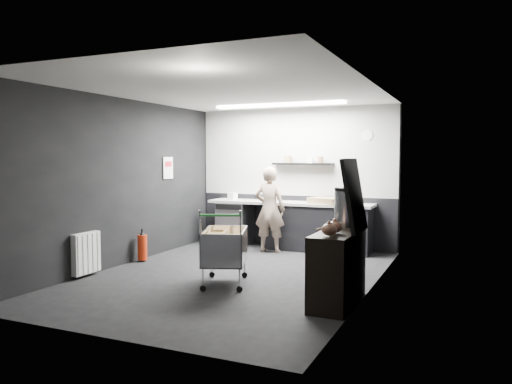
% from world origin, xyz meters
% --- Properties ---
extents(floor, '(5.50, 5.50, 0.00)m').
position_xyz_m(floor, '(0.00, 0.00, 0.00)').
color(floor, black).
rests_on(floor, ground).
extents(ceiling, '(5.50, 5.50, 0.00)m').
position_xyz_m(ceiling, '(0.00, 0.00, 2.70)').
color(ceiling, silver).
rests_on(ceiling, wall_back).
extents(wall_back, '(5.50, 0.00, 5.50)m').
position_xyz_m(wall_back, '(0.00, 2.75, 1.35)').
color(wall_back, black).
rests_on(wall_back, floor).
extents(wall_front, '(5.50, 0.00, 5.50)m').
position_xyz_m(wall_front, '(0.00, -2.75, 1.35)').
color(wall_front, black).
rests_on(wall_front, floor).
extents(wall_left, '(0.00, 5.50, 5.50)m').
position_xyz_m(wall_left, '(-2.00, 0.00, 1.35)').
color(wall_left, black).
rests_on(wall_left, floor).
extents(wall_right, '(0.00, 5.50, 5.50)m').
position_xyz_m(wall_right, '(2.00, 0.00, 1.35)').
color(wall_right, black).
rests_on(wall_right, floor).
extents(kitchen_wall_panel, '(3.95, 0.02, 1.70)m').
position_xyz_m(kitchen_wall_panel, '(0.00, 2.73, 1.85)').
color(kitchen_wall_panel, '#B1B1AD').
rests_on(kitchen_wall_panel, wall_back).
extents(dado_panel, '(3.95, 0.02, 1.00)m').
position_xyz_m(dado_panel, '(0.00, 2.73, 0.50)').
color(dado_panel, black).
rests_on(dado_panel, wall_back).
extents(floating_shelf, '(1.20, 0.22, 0.04)m').
position_xyz_m(floating_shelf, '(0.20, 2.62, 1.62)').
color(floating_shelf, black).
rests_on(floating_shelf, wall_back).
extents(wall_clock, '(0.20, 0.03, 0.20)m').
position_xyz_m(wall_clock, '(1.40, 2.72, 2.15)').
color(wall_clock, white).
rests_on(wall_clock, wall_back).
extents(poster, '(0.02, 0.30, 0.40)m').
position_xyz_m(poster, '(-1.98, 1.30, 1.55)').
color(poster, white).
rests_on(poster, wall_left).
extents(poster_red_band, '(0.02, 0.22, 0.10)m').
position_xyz_m(poster_red_band, '(-1.98, 1.30, 1.62)').
color(poster_red_band, red).
rests_on(poster_red_band, poster).
extents(radiator, '(0.10, 0.50, 0.60)m').
position_xyz_m(radiator, '(-1.94, -0.90, 0.35)').
color(radiator, white).
rests_on(radiator, wall_left).
extents(ceiling_strip, '(2.40, 0.20, 0.04)m').
position_xyz_m(ceiling_strip, '(0.00, 1.85, 2.67)').
color(ceiling_strip, white).
rests_on(ceiling_strip, ceiling).
extents(prep_counter, '(3.20, 0.61, 0.90)m').
position_xyz_m(prep_counter, '(0.14, 2.42, 0.46)').
color(prep_counter, black).
rests_on(prep_counter, floor).
extents(person, '(0.60, 0.42, 1.58)m').
position_xyz_m(person, '(-0.22, 1.97, 0.79)').
color(person, beige).
rests_on(person, floor).
extents(shopping_cart, '(0.85, 1.12, 1.03)m').
position_xyz_m(shopping_cart, '(0.11, -0.46, 0.49)').
color(shopping_cart, silver).
rests_on(shopping_cart, floor).
extents(sideboard, '(0.49, 1.16, 1.73)m').
position_xyz_m(sideboard, '(1.77, -0.71, 0.55)').
color(sideboard, black).
rests_on(sideboard, floor).
extents(fire_extinguisher, '(0.16, 0.16, 0.52)m').
position_xyz_m(fire_extinguisher, '(-1.85, 0.32, 0.25)').
color(fire_extinguisher, '#B7270C').
rests_on(fire_extinguisher, floor).
extents(cardboard_box, '(0.61, 0.51, 0.11)m').
position_xyz_m(cardboard_box, '(0.71, 2.37, 0.95)').
color(cardboard_box, olive).
rests_on(cardboard_box, prep_counter).
extents(pink_tub, '(0.20, 0.20, 0.20)m').
position_xyz_m(pink_tub, '(-0.36, 2.42, 1.00)').
color(pink_tub, beige).
rests_on(pink_tub, prep_counter).
extents(white_container, '(0.19, 0.17, 0.14)m').
position_xyz_m(white_container, '(-1.18, 2.37, 0.97)').
color(white_container, white).
rests_on(white_container, prep_counter).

